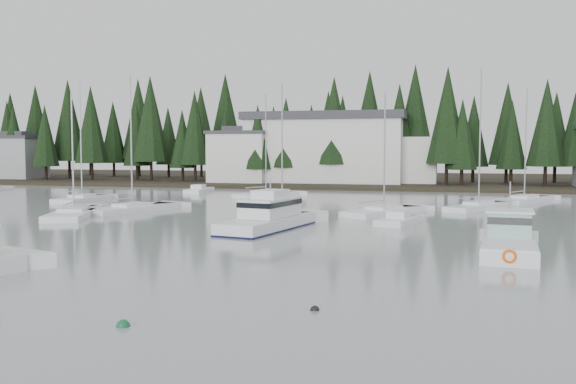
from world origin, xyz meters
name	(u,v)px	position (x,y,z in m)	size (l,w,h in m)	color
far_shore_land	(369,181)	(0.00, 97.00, 0.00)	(240.00, 54.00, 1.00)	black
conifer_treeline	(360,184)	(0.00, 86.00, 0.00)	(200.00, 22.00, 20.00)	black
house_west	(241,156)	(-18.00, 79.00, 4.65)	(9.54, 7.42, 8.75)	silver
house_far_west	(18,156)	(-60.00, 81.00, 4.40)	(8.48, 7.42, 8.25)	#999EA0
harbor_inn	(339,148)	(-2.96, 82.34, 5.78)	(29.50, 11.50, 10.90)	silver
cabin_cruiser_center	(268,220)	(1.33, 27.32, 0.66)	(5.10, 10.64, 4.39)	white
lobster_boat_teal	(509,244)	(17.31, 20.36, 0.54)	(3.48, 8.33, 4.52)	white
sailboat_0	(384,214)	(8.42, 39.70, 0.05)	(6.95, 9.61, 11.35)	white
sailboat_2	(82,200)	(-25.27, 45.59, 0.09)	(2.85, 8.03, 14.47)	white
sailboat_5	(524,202)	(21.88, 56.35, 0.06)	(7.06, 9.81, 12.76)	white
sailboat_6	(282,208)	(-1.66, 42.58, 0.07)	(2.82, 8.66, 12.55)	white
sailboat_9	(479,208)	(16.75, 46.84, 0.08)	(6.83, 9.80, 14.03)	white
sailboat_10	(132,211)	(-14.55, 36.83, 0.06)	(5.80, 10.06, 13.20)	white
sailboat_11	(266,196)	(-7.31, 56.41, 0.07)	(6.63, 8.80, 12.86)	white
sailboat_12	(74,216)	(-17.40, 31.75, 0.05)	(6.30, 10.72, 11.10)	white
runabout_1	(399,222)	(10.24, 32.79, 0.13)	(3.51, 5.45, 1.42)	white
runabout_3	(198,191)	(-18.20, 61.93, 0.13)	(2.56, 6.17, 1.42)	white
mooring_buoy_green	(123,326)	(3.64, 1.81, 0.00)	(0.46, 0.46, 0.46)	#145933
mooring_buoy_dark	(315,310)	(9.36, 5.45, 0.00)	(0.35, 0.35, 0.35)	black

